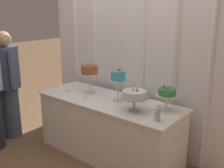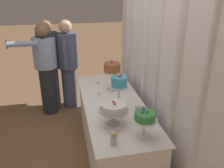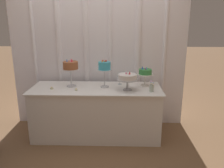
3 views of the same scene
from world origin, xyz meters
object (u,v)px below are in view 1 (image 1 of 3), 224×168
Objects in this scene: cake_display_leftmost at (90,71)px; wine_glass at (141,94)px; cake_display_midleft at (118,77)px; flower_vase at (158,113)px; cake_display_rightmost at (167,93)px; cake_table at (108,128)px; tealight_near_left at (85,97)px; guest_man_dark_suit at (8,82)px; tealight_far_left at (69,91)px; cake_display_midright at (134,95)px.

wine_glass is (0.75, 0.14, -0.21)m from cake_display_leftmost.
cake_display_midleft is 2.58× the size of flower_vase.
cake_table is at bearing -169.53° from cake_display_rightmost.
guest_man_dark_suit is at bearing -164.04° from tealight_near_left.
wine_glass is 0.08× the size of guest_man_dark_suit.
cake_display_rightmost is 2.37m from guest_man_dark_suit.
guest_man_dark_suit is at bearing -172.27° from flower_vase.
cake_display_midleft is at bearing -3.24° from cake_display_leftmost.
cake_display_leftmost is 10.24× the size of tealight_near_left.
cake_table is 0.77m from tealight_far_left.
cake_table is 6.23× the size of cake_display_midright.
cake_display_leftmost is 0.79m from wine_glass.
tealight_far_left is 0.97m from guest_man_dark_suit.
flower_vase is at bearing -11.29° from cake_display_leftmost.
flower_vase reaches higher than tealight_far_left.
tealight_near_left is at bearing -165.24° from cake_display_rightmost.
guest_man_dark_suit is at bearing -155.61° from tealight_far_left.
cake_display_midright is 1.95× the size of flower_vase.
cake_display_leftmost is 0.38m from tealight_near_left.
cake_display_rightmost is 6.39× the size of tealight_far_left.
cake_display_midleft is 1.76m from guest_man_dark_suit.
cake_display_midleft is at bearing -144.10° from wine_glass.
cake_display_leftmost reaches higher than cake_table.
cake_display_leftmost is at bearing 25.94° from guest_man_dark_suit.
guest_man_dark_suit is at bearing -159.78° from wine_glass.
tealight_near_left is at bearing -152.07° from wine_glass.
wine_glass is 3.16× the size of tealight_near_left.
cake_display_midright is 7.44× the size of tealight_near_left.
cake_display_leftmost is 1.25m from flower_vase.
cake_display_leftmost is 0.88m from cake_display_midright.
guest_man_dark_suit reaches higher than tealight_near_left.
cake_display_leftmost reaches higher than wine_glass.
tealight_near_left is (-0.64, -0.34, -0.09)m from wine_glass.
wine_glass is 2.02m from guest_man_dark_suit.
cake_display_midright is at bearing -70.72° from wine_glass.
cake_table is 0.97m from cake_display_rightmost.
tealight_near_left is 0.03× the size of guest_man_dark_suit.
cake_display_midright is at bearing -11.25° from cake_display_leftmost.
flower_vase reaches higher than wine_glass.
cake_display_rightmost reaches higher than cake_table.
cake_table is 4.71× the size of cake_display_midleft.
tealight_far_left is (-1.46, 0.08, -0.07)m from flower_vase.
cake_display_leftmost is at bearing 168.75° from cake_display_midright.
cake_display_midright is 0.37m from flower_vase.
cake_display_midleft is at bearing 157.55° from cake_display_midright.
wine_glass is 1.06m from tealight_far_left.
cake_display_midleft is at bearing 162.95° from flower_vase.
cake_table is 46.36× the size of tealight_near_left.
cake_table is at bearing -150.21° from wine_glass.
cake_display_midright is 6.48× the size of tealight_far_left.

